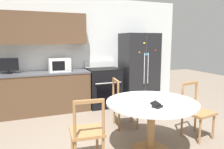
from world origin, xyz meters
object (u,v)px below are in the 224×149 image
(refrigerator, at_px, (139,68))
(microwave, at_px, (59,65))
(countertop_tv, at_px, (8,65))
(dining_chair_far, at_px, (124,104))
(dining_chair_left, at_px, (87,132))
(wallet, at_px, (157,105))
(candle_glass, at_px, (156,100))
(oven_range, at_px, (103,87))
(dining_chair_right, at_px, (197,112))

(refrigerator, height_order, microwave, refrigerator)
(refrigerator, bearing_deg, countertop_tv, 177.86)
(countertop_tv, height_order, dining_chair_far, countertop_tv)
(dining_chair_left, height_order, wallet, dining_chair_left)
(candle_glass, bearing_deg, dining_chair_far, 89.99)
(oven_range, distance_m, dining_chair_far, 1.39)
(refrigerator, relative_size, dining_chair_far, 1.95)
(microwave, distance_m, dining_chair_far, 1.82)
(dining_chair_far, bearing_deg, microwave, -139.01)
(refrigerator, xyz_separation_m, dining_chair_far, (-1.04, -1.36, -0.44))
(oven_range, xyz_separation_m, dining_chair_left, (-1.04, -2.33, -0.03))
(countertop_tv, distance_m, dining_chair_left, 2.70)
(dining_chair_left, relative_size, dining_chair_right, 1.00)
(microwave, distance_m, dining_chair_left, 2.47)
(refrigerator, bearing_deg, candle_glass, -113.43)
(dining_chair_far, bearing_deg, countertop_tv, -118.46)
(dining_chair_far, bearing_deg, dining_chair_right, 56.01)
(microwave, relative_size, dining_chair_far, 0.51)
(oven_range, distance_m, countertop_tv, 2.15)
(countertop_tv, relative_size, dining_chair_left, 0.46)
(dining_chair_right, height_order, wallet, dining_chair_right)
(dining_chair_left, height_order, candle_glass, dining_chair_left)
(microwave, xyz_separation_m, candle_glass, (0.93, -2.49, -0.26))
(countertop_tv, xyz_separation_m, dining_chair_far, (1.98, -1.47, -0.64))
(dining_chair_right, distance_m, candle_glass, 1.00)
(dining_chair_left, xyz_separation_m, candle_glass, (0.95, -0.09, 0.34))
(dining_chair_right, bearing_deg, refrigerator, -103.45)
(oven_range, bearing_deg, dining_chair_far, -93.69)
(candle_glass, xyz_separation_m, wallet, (-0.10, -0.16, -0.01))
(microwave, relative_size, dining_chair_left, 0.51)
(countertop_tv, distance_m, wallet, 3.28)
(countertop_tv, height_order, dining_chair_left, countertop_tv)
(oven_range, distance_m, dining_chair_left, 2.55)
(candle_glass, bearing_deg, countertop_tv, 128.20)
(dining_chair_right, bearing_deg, countertop_tv, -48.85)
(oven_range, bearing_deg, refrigerator, -1.59)
(oven_range, height_order, wallet, oven_range)
(microwave, bearing_deg, dining_chair_right, -50.90)
(microwave, xyz_separation_m, dining_chair_right, (1.85, -2.28, -0.61))
(dining_chair_left, bearing_deg, oven_range, 71.18)
(dining_chair_right, bearing_deg, dining_chair_far, -52.54)
(dining_chair_far, bearing_deg, refrigerator, 150.74)
(microwave, xyz_separation_m, countertop_tv, (-1.05, 0.03, 0.03))
(oven_range, distance_m, candle_glass, 2.45)
(refrigerator, distance_m, countertop_tv, 3.02)
(oven_range, height_order, candle_glass, oven_range)
(wallet, bearing_deg, dining_chair_far, 85.20)
(refrigerator, xyz_separation_m, dining_chair_right, (-0.12, -2.19, -0.44))
(oven_range, height_order, microwave, microwave)
(dining_chair_right, height_order, candle_glass, dining_chair_right)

